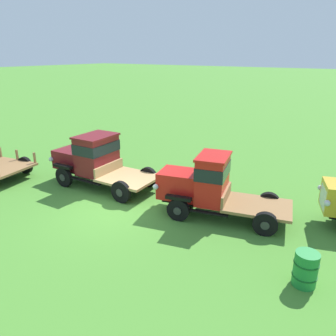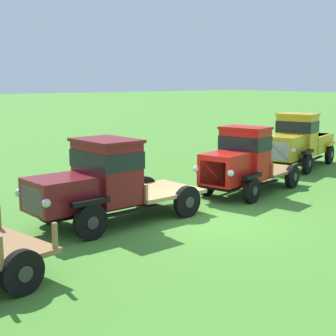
% 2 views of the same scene
% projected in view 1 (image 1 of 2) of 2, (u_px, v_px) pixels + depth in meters
% --- Properties ---
extents(ground_plane, '(240.00, 240.00, 0.00)m').
position_uv_depth(ground_plane, '(116.00, 209.00, 12.04)').
color(ground_plane, '#47842D').
extents(vintage_truck_second_in_line, '(5.01, 2.30, 2.21)m').
position_uv_depth(vintage_truck_second_in_line, '(94.00, 159.00, 14.00)').
color(vintage_truck_second_in_line, black).
rests_on(vintage_truck_second_in_line, ground).
extents(vintage_truck_midrow_center, '(4.86, 2.70, 2.20)m').
position_uv_depth(vintage_truck_midrow_center, '(208.00, 185.00, 11.36)').
color(vintage_truck_midrow_center, black).
rests_on(vintage_truck_midrow_center, ground).
extents(oil_drum_beside_row, '(0.61, 0.61, 0.90)m').
position_uv_depth(oil_drum_beside_row, '(306.00, 269.00, 8.00)').
color(oil_drum_beside_row, '#1E7F33').
rests_on(oil_drum_beside_row, ground).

